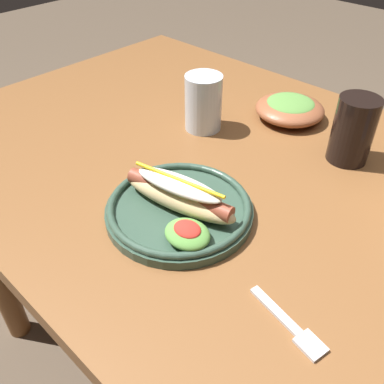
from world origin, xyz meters
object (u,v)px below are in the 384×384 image
at_px(water_cup, 203,103).
at_px(hot_dog_plate, 179,206).
at_px(fork, 292,326).
at_px(soda_cup, 353,130).
at_px(side_bowl, 290,108).

bearing_deg(water_cup, hot_dog_plate, -55.16).
relative_size(fork, water_cup, 1.04).
height_order(fork, water_cup, water_cup).
relative_size(hot_dog_plate, soda_cup, 1.89).
relative_size(soda_cup, side_bowl, 0.84).
distance_m(fork, side_bowl, 0.54).
relative_size(hot_dog_plate, fork, 1.97).
xyz_separation_m(soda_cup, water_cup, (-0.28, -0.10, -0.00)).
bearing_deg(side_bowl, soda_cup, -19.66).
bearing_deg(fork, water_cup, 156.80).
bearing_deg(soda_cup, water_cup, -160.20).
xyz_separation_m(hot_dog_plate, soda_cup, (0.12, 0.34, 0.04)).
xyz_separation_m(fork, side_bowl, (-0.30, 0.45, 0.02)).
bearing_deg(hot_dog_plate, side_bowl, 97.82).
bearing_deg(soda_cup, hot_dog_plate, -108.79).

